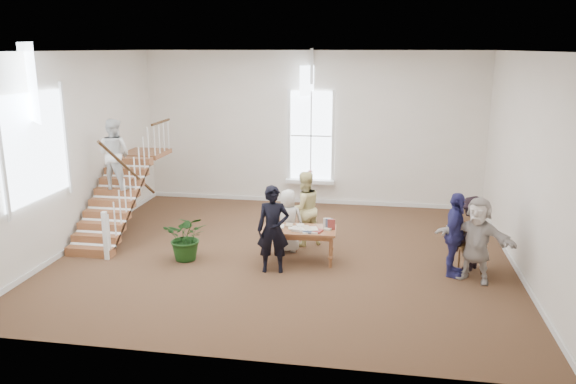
% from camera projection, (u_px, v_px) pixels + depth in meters
% --- Properties ---
extents(ground, '(10.00, 10.00, 0.00)m').
position_uv_depth(ground, '(286.00, 254.00, 12.78)').
color(ground, '#49301C').
rests_on(ground, ground).
extents(room_shell, '(10.49, 10.00, 10.00)m').
position_uv_depth(room_shell, '(310.00, 190.00, 16.87)').
color(room_shell, silver).
rests_on(room_shell, ground).
extents(staircase, '(1.10, 4.10, 2.92)m').
position_uv_depth(staircase, '(117.00, 171.00, 13.79)').
color(staircase, brown).
rests_on(staircase, ground).
extents(library_table, '(1.64, 0.89, 0.81)m').
position_uv_depth(library_table, '(300.00, 232.00, 12.21)').
color(library_table, brown).
rests_on(library_table, ground).
extents(police_officer, '(0.73, 0.53, 1.84)m').
position_uv_depth(police_officer, '(273.00, 229.00, 11.61)').
color(police_officer, black).
rests_on(police_officer, ground).
extents(elderly_woman, '(0.72, 0.48, 1.46)m').
position_uv_depth(elderly_woman, '(288.00, 221.00, 12.83)').
color(elderly_woman, silver).
rests_on(elderly_woman, ground).
extents(person_yellow, '(1.09, 1.03, 1.78)m').
position_uv_depth(person_yellow, '(304.00, 208.00, 13.22)').
color(person_yellow, '#F1E397').
rests_on(person_yellow, ground).
extents(woman_cluster_a, '(0.69, 1.11, 1.76)m').
position_uv_depth(woman_cluster_a, '(455.00, 235.00, 11.39)').
color(woman_cluster_a, navy).
rests_on(woman_cluster_a, ground).
extents(woman_cluster_b, '(1.09, 1.17, 1.58)m').
position_uv_depth(woman_cluster_b, '(471.00, 233.00, 11.78)').
color(woman_cluster_b, black).
rests_on(woman_cluster_b, ground).
extents(woman_cluster_c, '(1.67, 1.17, 1.74)m').
position_uv_depth(woman_cluster_c, '(477.00, 240.00, 11.14)').
color(woman_cluster_c, beige).
rests_on(woman_cluster_c, ground).
extents(floor_plant, '(1.05, 0.94, 1.06)m').
position_uv_depth(floor_plant, '(187.00, 237.00, 12.34)').
color(floor_plant, '#163912').
rests_on(floor_plant, ground).
extents(side_chair, '(0.52, 0.52, 1.02)m').
position_uv_depth(side_chair, '(470.00, 244.00, 11.77)').
color(side_chair, '#33200D').
rests_on(side_chair, ground).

